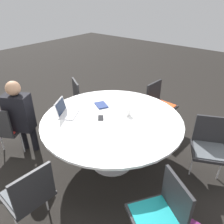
# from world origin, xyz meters

# --- Properties ---
(ground_plane) EXTENTS (16.00, 16.00, 0.00)m
(ground_plane) POSITION_xyz_m (0.00, 0.00, 0.00)
(ground_plane) COLOR black
(conference_table) EXTENTS (1.87, 1.87, 0.76)m
(conference_table) POSITION_xyz_m (0.00, 0.00, 0.63)
(conference_table) COLOR #B7B7BC
(conference_table) RESTS_ON ground_plane
(chair_0) EXTENTS (0.59, 0.58, 0.85)m
(chair_0) POSITION_xyz_m (1.35, 0.84, 0.50)
(chair_0) COLOR #262628
(chair_0) RESTS_ON ground_plane
(chair_1) EXTENTS (0.45, 0.47, 0.85)m
(chair_1) POSITION_xyz_m (0.01, 1.29, 0.50)
(chair_1) COLOR #262628
(chair_1) RESTS_ON ground_plane
(chair_2) EXTENTS (0.60, 0.59, 0.85)m
(chair_2) POSITION_xyz_m (-1.11, 0.66, 0.50)
(chair_2) COLOR #262628
(chair_2) RESTS_ON ground_plane
(chair_3) EXTENTS (0.58, 0.57, 0.85)m
(chair_3) POSITION_xyz_m (-1.13, -0.62, 0.50)
(chair_3) COLOR #262628
(chair_3) RESTS_ON ground_plane
(chair_4) EXTENTS (0.45, 0.47, 0.85)m
(chair_4) POSITION_xyz_m (-0.04, -1.29, 0.50)
(chair_4) COLOR #262628
(chair_4) RESTS_ON ground_plane
(chair_5) EXTENTS (0.59, 0.58, 0.85)m
(chair_5) POSITION_xyz_m (1.15, -0.58, 0.50)
(chair_5) COLOR #262628
(chair_5) RESTS_ON ground_plane
(person_0) EXTENTS (0.42, 0.37, 1.20)m
(person_0) POSITION_xyz_m (1.18, 0.65, 0.70)
(person_0) COLOR black
(person_0) RESTS_ON ground_plane
(laptop) EXTENTS (0.35, 0.37, 0.21)m
(laptop) POSITION_xyz_m (0.56, 0.32, 0.81)
(laptop) COLOR silver
(laptop) RESTS_ON conference_table
(spiral_notebook) EXTENTS (0.26, 0.23, 0.02)m
(spiral_notebook) POSITION_xyz_m (0.35, -0.19, 0.77)
(spiral_notebook) COLOR navy
(spiral_notebook) RESTS_ON conference_table
(coffee_cup) EXTENTS (0.08, 0.08, 0.10)m
(coffee_cup) POSITION_xyz_m (-0.10, -0.20, 0.81)
(coffee_cup) COLOR white
(coffee_cup) RESTS_ON conference_table
(cell_phone) EXTENTS (0.15, 0.15, 0.01)m
(cell_phone) POSITION_xyz_m (0.12, 0.09, 0.76)
(cell_phone) COLOR black
(cell_phone) RESTS_ON conference_table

